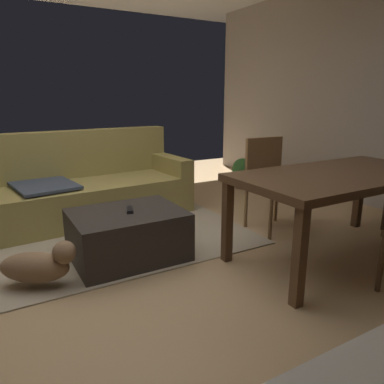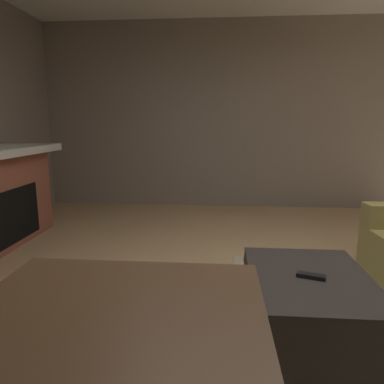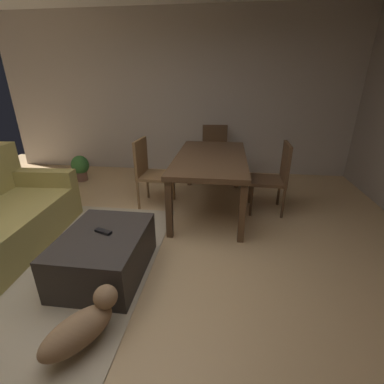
% 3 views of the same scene
% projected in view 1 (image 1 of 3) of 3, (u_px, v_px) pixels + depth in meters
% --- Properties ---
extents(floor, '(8.11, 8.11, 0.00)m').
position_uv_depth(floor, '(117.00, 270.00, 2.90)').
color(floor, tan).
extents(area_rug, '(2.60, 2.00, 0.01)m').
position_uv_depth(area_rug, '(107.00, 234.00, 3.62)').
color(area_rug, tan).
rests_on(area_rug, ground).
extents(couch, '(2.31, 1.06, 0.95)m').
position_uv_depth(couch, '(84.00, 189.00, 4.10)').
color(couch, '#9E8E4C').
rests_on(couch, ground).
extents(ottoman_coffee_table, '(0.90, 0.70, 0.41)m').
position_uv_depth(ottoman_coffee_table, '(128.00, 235.00, 3.05)').
color(ottoman_coffee_table, '#2D2826').
rests_on(ottoman_coffee_table, ground).
extents(tv_remote, '(0.10, 0.17, 0.02)m').
position_uv_depth(tv_remote, '(130.00, 210.00, 3.01)').
color(tv_remote, black).
rests_on(tv_remote, ottoman_coffee_table).
extents(dining_table, '(1.79, 0.91, 0.74)m').
position_uv_depth(dining_table, '(340.00, 181.00, 2.96)').
color(dining_table, '#513823').
rests_on(dining_table, ground).
extents(dining_chair_north, '(0.46, 0.46, 0.93)m').
position_uv_depth(dining_chair_north, '(269.00, 178.00, 3.71)').
color(dining_chair_north, brown).
rests_on(dining_chair_north, ground).
extents(potted_plant, '(0.30, 0.30, 0.45)m').
position_uv_depth(potted_plant, '(242.00, 172.00, 5.41)').
color(potted_plant, brown).
rests_on(potted_plant, ground).
extents(small_dog, '(0.54, 0.45, 0.31)m').
position_uv_depth(small_dog, '(39.00, 265.00, 2.58)').
color(small_dog, '#8C6B4C').
rests_on(small_dog, ground).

